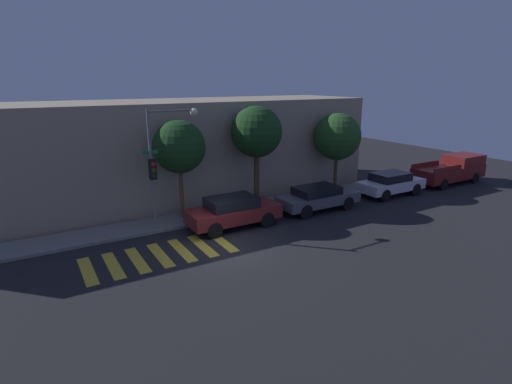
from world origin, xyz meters
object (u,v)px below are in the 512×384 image
object	(u,v)px
sedan_middle	(318,197)
pickup_truck	(452,169)
sedan_far_end	(391,183)
sedan_near_corner	(233,211)
tree_near_corner	(179,147)
tree_far_end	(337,137)
traffic_light_pole	(162,155)
tree_midblock	(257,132)

from	to	relation	value
sedan_middle	pickup_truck	xyz separation A→B (m)	(11.77, -0.00, 0.22)
sedan_far_end	sedan_near_corner	bearing A→B (deg)	-180.00
tree_near_corner	tree_far_end	size ratio (longest dim) A/B	1.01
traffic_light_pole	pickup_truck	xyz separation A→B (m)	(19.87, -1.27, -2.69)
pickup_truck	sedan_far_end	bearing A→B (deg)	180.00
tree_far_end	sedan_near_corner	bearing A→B (deg)	-164.45
tree_near_corner	traffic_light_pole	bearing A→B (deg)	-137.95
sedan_near_corner	sedan_far_end	size ratio (longest dim) A/B	1.04
pickup_truck	tree_far_end	size ratio (longest dim) A/B	1.12
tree_near_corner	sedan_middle	bearing A→B (deg)	-18.96
sedan_far_end	tree_near_corner	bearing A→B (deg)	169.38
tree_midblock	sedan_middle	bearing A→B (deg)	-43.74
pickup_truck	tree_far_end	world-z (taller)	tree_far_end
traffic_light_pole	sedan_far_end	distance (m)	14.18
sedan_middle	tree_near_corner	size ratio (longest dim) A/B	0.92
tree_near_corner	tree_midblock	xyz separation A→B (m)	(4.41, 0.00, 0.44)
sedan_near_corner	sedan_middle	bearing A→B (deg)	0.00
tree_far_end	tree_near_corner	bearing A→B (deg)	-180.00
sedan_middle	sedan_near_corner	bearing A→B (deg)	-180.00
traffic_light_pole	pickup_truck	size ratio (longest dim) A/B	1.02
traffic_light_pole	tree_midblock	distance (m)	5.75
pickup_truck	tree_near_corner	size ratio (longest dim) A/B	1.11
sedan_far_end	tree_far_end	distance (m)	4.35
traffic_light_pole	tree_midblock	xyz separation A→B (m)	(5.63, 1.09, 0.52)
sedan_near_corner	tree_midblock	distance (m)	4.91
traffic_light_pole	tree_far_end	xyz separation A→B (m)	(11.42, 1.09, -0.12)
sedan_far_end	tree_midblock	bearing A→B (deg)	163.92
sedan_near_corner	tree_midblock	xyz separation A→B (m)	(2.71, 2.37, 3.35)
sedan_middle	sedan_far_end	size ratio (longest dim) A/B	1.07
pickup_truck	tree_midblock	distance (m)	14.79
sedan_near_corner	tree_midblock	bearing A→B (deg)	41.09
sedan_near_corner	sedan_middle	size ratio (longest dim) A/B	0.97
tree_near_corner	tree_midblock	world-z (taller)	tree_midblock
pickup_truck	tree_far_end	xyz separation A→B (m)	(-8.45, 2.37, 2.56)
sedan_near_corner	tree_near_corner	world-z (taller)	tree_near_corner
sedan_far_end	tree_near_corner	world-z (taller)	tree_near_corner
sedan_middle	sedan_far_end	bearing A→B (deg)	0.00
sedan_far_end	tree_near_corner	distance (m)	13.17
sedan_far_end	tree_far_end	bearing A→B (deg)	135.61
tree_near_corner	sedan_near_corner	bearing A→B (deg)	-54.28
sedan_middle	tree_midblock	distance (m)	4.84
sedan_middle	tree_far_end	bearing A→B (deg)	35.49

